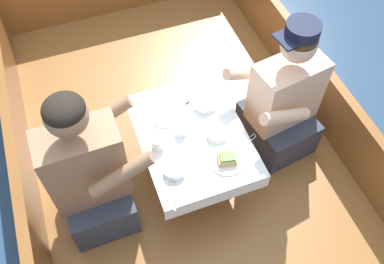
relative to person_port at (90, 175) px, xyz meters
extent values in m
plane|color=navy|center=(0.59, 0.19, -0.66)|extent=(60.00, 60.00, 0.00)
cube|color=brown|center=(0.59, 0.19, -0.53)|extent=(1.99, 3.26, 0.25)
cube|color=brown|center=(-0.37, 0.19, -0.20)|extent=(0.06, 3.26, 0.41)
cube|color=brown|center=(1.56, 0.19, -0.20)|extent=(0.06, 3.26, 0.41)
cylinder|color=#B2B2B7|center=(0.59, 0.06, -0.22)|extent=(0.07, 0.07, 0.38)
cube|color=brown|center=(0.59, 0.06, -0.02)|extent=(0.56, 0.76, 0.02)
cube|color=white|center=(0.59, 0.06, -0.01)|extent=(0.59, 0.79, 0.00)
cube|color=white|center=(0.59, -0.33, -0.06)|extent=(0.59, 0.00, 0.10)
cube|color=white|center=(0.59, 0.46, -0.06)|extent=(0.59, 0.00, 0.10)
cube|color=#333847|center=(-0.01, 0.00, -0.28)|extent=(0.37, 0.45, 0.26)
cube|color=#936B4C|center=(-0.01, 0.00, 0.11)|extent=(0.40, 0.23, 0.51)
sphere|color=#936B4C|center=(-0.01, 0.00, 0.51)|extent=(0.20, 0.20, 0.20)
ellipsoid|color=black|center=(-0.01, 0.00, 0.55)|extent=(0.19, 0.19, 0.11)
cylinder|color=#936B4C|center=(0.14, 0.18, 0.20)|extent=(0.34, 0.08, 0.21)
cylinder|color=#936B4C|center=(0.15, -0.18, 0.20)|extent=(0.34, 0.08, 0.21)
cube|color=#333847|center=(1.19, 0.11, -0.28)|extent=(0.43, 0.49, 0.26)
cube|color=beige|center=(1.19, 0.11, 0.07)|extent=(0.43, 0.28, 0.44)
sphere|color=beige|center=(1.19, 0.11, 0.44)|extent=(0.19, 0.19, 0.19)
ellipsoid|color=#472D19|center=(1.19, 0.11, 0.48)|extent=(0.18, 0.18, 0.11)
cylinder|color=beige|center=(1.07, -0.09, 0.14)|extent=(0.34, 0.12, 0.21)
cylinder|color=beige|center=(1.01, 0.26, 0.14)|extent=(0.34, 0.12, 0.21)
cylinder|color=black|center=(1.19, 0.11, 0.54)|extent=(0.18, 0.18, 0.06)
cube|color=black|center=(1.11, 0.09, 0.51)|extent=(0.12, 0.15, 0.01)
cylinder|color=white|center=(0.71, -0.17, 0.00)|extent=(0.19, 0.19, 0.01)
cylinder|color=white|center=(0.48, 0.23, 0.00)|extent=(0.15, 0.15, 0.01)
cube|color=tan|center=(0.71, -0.17, 0.02)|extent=(0.11, 0.09, 0.04)
cube|color=#669347|center=(0.71, -0.17, 0.05)|extent=(0.09, 0.08, 0.01)
cylinder|color=white|center=(0.73, 0.23, 0.02)|extent=(0.13, 0.13, 0.04)
cylinder|color=beige|center=(0.73, 0.23, 0.03)|extent=(0.11, 0.11, 0.02)
cylinder|color=white|center=(0.72, 0.01, 0.02)|extent=(0.12, 0.12, 0.04)
cylinder|color=beige|center=(0.72, 0.01, 0.03)|extent=(0.10, 0.10, 0.02)
cylinder|color=white|center=(0.42, -0.13, 0.02)|extent=(0.12, 0.12, 0.04)
cylinder|color=beige|center=(0.42, -0.13, 0.03)|extent=(0.10, 0.10, 0.02)
cylinder|color=white|center=(0.53, 0.09, 0.02)|extent=(0.06, 0.06, 0.05)
torus|color=white|center=(0.57, 0.09, 0.02)|extent=(0.04, 0.01, 0.04)
cylinder|color=#3D2314|center=(0.53, 0.09, 0.04)|extent=(0.05, 0.05, 0.01)
cylinder|color=white|center=(0.39, 0.05, 0.03)|extent=(0.07, 0.07, 0.07)
torus|color=white|center=(0.43, 0.05, 0.03)|extent=(0.04, 0.01, 0.04)
cylinder|color=#3D2314|center=(0.39, 0.05, 0.05)|extent=(0.06, 0.06, 0.01)
cube|color=silver|center=(0.85, -0.11, 0.00)|extent=(0.15, 0.09, 0.00)
cube|color=silver|center=(0.91, -0.07, 0.00)|extent=(0.04, 0.04, 0.00)
cube|color=silver|center=(0.37, -0.26, 0.00)|extent=(0.05, 0.17, 0.00)
ellipsoid|color=silver|center=(0.39, -0.20, 0.00)|extent=(0.04, 0.02, 0.01)
cube|color=silver|center=(0.83, -0.04, 0.00)|extent=(0.15, 0.10, 0.00)
ellipsoid|color=silver|center=(0.76, 0.00, 0.00)|extent=(0.04, 0.02, 0.01)
cube|color=silver|center=(0.43, -0.28, 0.00)|extent=(0.15, 0.10, 0.00)
cube|color=silver|center=(0.58, 0.25, 0.00)|extent=(0.16, 0.08, 0.00)
cube|color=silver|center=(0.65, 0.28, 0.00)|extent=(0.04, 0.03, 0.00)
cube|color=silver|center=(0.72, 0.09, 0.00)|extent=(0.16, 0.09, 0.00)
camera|label=1|loc=(0.11, -1.24, 1.95)|focal=40.00mm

